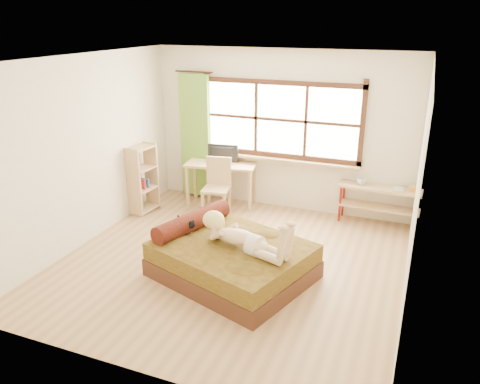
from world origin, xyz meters
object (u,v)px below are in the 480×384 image
at_px(desk, 221,169).
at_px(bookshelf, 143,179).
at_px(woman, 242,228).
at_px(pipe_shelf, 380,197).
at_px(bed, 230,258).
at_px(chair, 217,183).
at_px(kitten, 185,225).

xyz_separation_m(desk, bookshelf, (-1.11, -0.79, -0.07)).
relative_size(woman, desk, 1.00).
relative_size(desk, bookshelf, 1.11).
distance_m(woman, pipe_shelf, 2.81).
bearing_deg(bed, pipe_shelf, 73.98).
xyz_separation_m(bed, woman, (0.19, -0.06, 0.49)).
distance_m(desk, chair, 0.40).
bearing_deg(pipe_shelf, woman, -118.29).
bearing_deg(kitten, desk, 119.38).
bearing_deg(pipe_shelf, bed, -122.30).
xyz_separation_m(bed, desk, (-1.09, 2.23, 0.41)).
bearing_deg(bookshelf, pipe_shelf, 19.27).
xyz_separation_m(bed, chair, (-1.01, 1.87, 0.28)).
xyz_separation_m(pipe_shelf, bookshelf, (-3.81, -0.91, 0.12)).
distance_m(woman, kitten, 0.90).
height_order(chair, bookshelf, bookshelf).
distance_m(pipe_shelf, bookshelf, 3.92).
xyz_separation_m(desk, pipe_shelf, (2.71, 0.12, -0.20)).
bearing_deg(chair, woman, -66.77).
distance_m(kitten, pipe_shelf, 3.22).
distance_m(kitten, bookshelf, 2.04).
xyz_separation_m(kitten, chair, (-0.33, 1.78, -0.04)).
height_order(woman, chair, woman).
distance_m(bed, chair, 2.14).
xyz_separation_m(woman, pipe_shelf, (1.42, 2.42, -0.27)).
height_order(desk, pipe_shelf, desk).
distance_m(woman, bookshelf, 2.83).
bearing_deg(desk, pipe_shelf, -6.08).
height_order(kitten, pipe_shelf, pipe_shelf).
bearing_deg(woman, bed, 179.94).
height_order(woman, desk, woman).
height_order(pipe_shelf, bookshelf, bookshelf).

